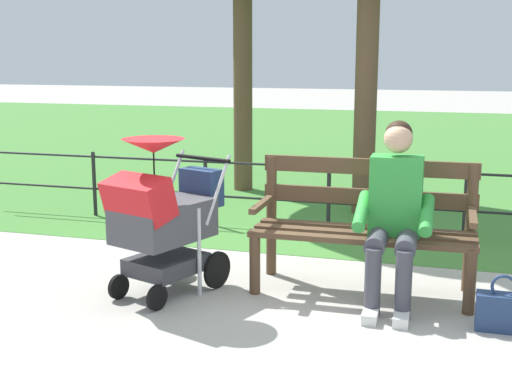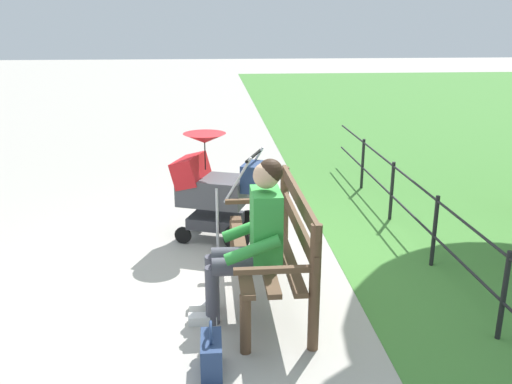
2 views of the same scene
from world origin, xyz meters
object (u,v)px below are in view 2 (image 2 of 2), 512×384
at_px(park_bench, 277,241).
at_px(person_on_bench, 252,235).
at_px(handbag, 211,354).
at_px(stroller, 213,186).

xyz_separation_m(park_bench, person_on_bench, (-0.23, 0.22, 0.15)).
distance_m(person_on_bench, handbag, 0.96).
relative_size(stroller, handbag, 3.11).
bearing_deg(person_on_bench, handbag, 155.88).
relative_size(park_bench, handbag, 4.34).
distance_m(park_bench, handbag, 1.17).
height_order(park_bench, person_on_bench, person_on_bench).
relative_size(person_on_bench, stroller, 1.11).
relative_size(person_on_bench, handbag, 3.45).
bearing_deg(stroller, person_on_bench, -169.63).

